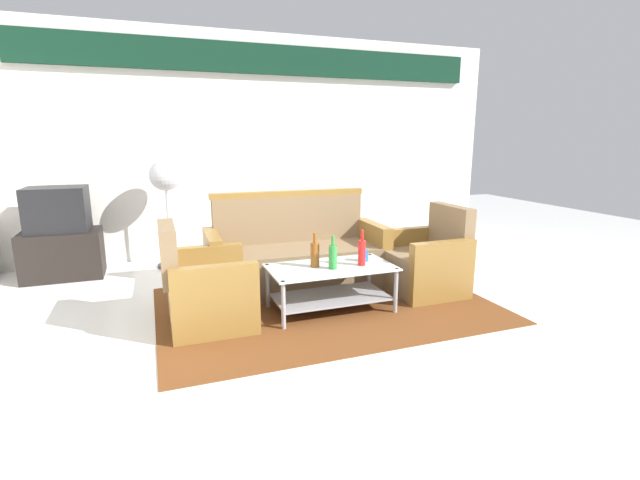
{
  "coord_description": "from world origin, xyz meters",
  "views": [
    {
      "loc": [
        -1.51,
        -3.0,
        1.53
      ],
      "look_at": [
        -0.17,
        0.63,
        0.65
      ],
      "focal_mm": 25.74,
      "sensor_mm": 36.0,
      "label": 1
    }
  ],
  "objects_px": {
    "armchair_right": "(425,264)",
    "television": "(57,209)",
    "cup": "(364,256)",
    "coffee_table": "(331,282)",
    "bottle_brown": "(315,254)",
    "bottle_green": "(333,256)",
    "armchair_left": "(206,291)",
    "tv_stand": "(63,254)",
    "pedestal_fan": "(166,182)",
    "bottle_red": "(362,252)",
    "couch": "(296,257)"
  },
  "relations": [
    {
      "from": "cup",
      "to": "pedestal_fan",
      "type": "height_order",
      "value": "pedestal_fan"
    },
    {
      "from": "armchair_right",
      "to": "coffee_table",
      "type": "relative_size",
      "value": 0.77
    },
    {
      "from": "coffee_table",
      "to": "cup",
      "type": "distance_m",
      "value": 0.4
    },
    {
      "from": "cup",
      "to": "television",
      "type": "distance_m",
      "value": 3.34
    },
    {
      "from": "bottle_brown",
      "to": "bottle_red",
      "type": "relative_size",
      "value": 0.95
    },
    {
      "from": "bottle_green",
      "to": "television",
      "type": "bearing_deg",
      "value": 139.68
    },
    {
      "from": "couch",
      "to": "bottle_brown",
      "type": "bearing_deg",
      "value": 87.43
    },
    {
      "from": "bottle_green",
      "to": "cup",
      "type": "distance_m",
      "value": 0.39
    },
    {
      "from": "armchair_left",
      "to": "bottle_red",
      "type": "distance_m",
      "value": 1.37
    },
    {
      "from": "bottle_brown",
      "to": "bottle_green",
      "type": "relative_size",
      "value": 1.04
    },
    {
      "from": "couch",
      "to": "tv_stand",
      "type": "distance_m",
      "value": 2.6
    },
    {
      "from": "bottle_green",
      "to": "bottle_red",
      "type": "xyz_separation_m",
      "value": [
        0.28,
        0.01,
        0.01
      ]
    },
    {
      "from": "bottle_brown",
      "to": "television",
      "type": "xyz_separation_m",
      "value": [
        -2.26,
        1.91,
        0.23
      ]
    },
    {
      "from": "tv_stand",
      "to": "bottle_red",
      "type": "bearing_deg",
      "value": -36.98
    },
    {
      "from": "coffee_table",
      "to": "tv_stand",
      "type": "relative_size",
      "value": 1.38
    },
    {
      "from": "armchair_left",
      "to": "bottle_brown",
      "type": "distance_m",
      "value": 0.97
    },
    {
      "from": "armchair_right",
      "to": "television",
      "type": "relative_size",
      "value": 1.39
    },
    {
      "from": "bottle_red",
      "to": "pedestal_fan",
      "type": "bearing_deg",
      "value": 126.77
    },
    {
      "from": "armchair_left",
      "to": "television",
      "type": "xyz_separation_m",
      "value": [
        -1.32,
        1.88,
        0.47
      ]
    },
    {
      "from": "armchair_right",
      "to": "bottle_red",
      "type": "relative_size",
      "value": 2.66
    },
    {
      "from": "cup",
      "to": "tv_stand",
      "type": "height_order",
      "value": "tv_stand"
    },
    {
      "from": "couch",
      "to": "pedestal_fan",
      "type": "relative_size",
      "value": 1.43
    },
    {
      "from": "armchair_right",
      "to": "cup",
      "type": "relative_size",
      "value": 8.5
    },
    {
      "from": "cup",
      "to": "coffee_table",
      "type": "bearing_deg",
      "value": -169.19
    },
    {
      "from": "bottle_brown",
      "to": "cup",
      "type": "xyz_separation_m",
      "value": [
        0.48,
        0.03,
        -0.07
      ]
    },
    {
      "from": "bottle_brown",
      "to": "bottle_green",
      "type": "distance_m",
      "value": 0.17
    },
    {
      "from": "bottle_brown",
      "to": "cup",
      "type": "relative_size",
      "value": 3.04
    },
    {
      "from": "coffee_table",
      "to": "cup",
      "type": "relative_size",
      "value": 11.0
    },
    {
      "from": "armchair_right",
      "to": "armchair_left",
      "type": "bearing_deg",
      "value": 92.1
    },
    {
      "from": "armchair_left",
      "to": "coffee_table",
      "type": "relative_size",
      "value": 0.77
    },
    {
      "from": "armchair_right",
      "to": "television",
      "type": "xyz_separation_m",
      "value": [
        -3.47,
        1.8,
        0.47
      ]
    },
    {
      "from": "couch",
      "to": "cup",
      "type": "distance_m",
      "value": 0.82
    },
    {
      "from": "tv_stand",
      "to": "cup",
      "type": "bearing_deg",
      "value": -34.47
    },
    {
      "from": "bottle_brown",
      "to": "cup",
      "type": "distance_m",
      "value": 0.49
    },
    {
      "from": "bottle_green",
      "to": "tv_stand",
      "type": "height_order",
      "value": "bottle_green"
    },
    {
      "from": "armchair_left",
      "to": "television",
      "type": "distance_m",
      "value": 2.35
    },
    {
      "from": "couch",
      "to": "coffee_table",
      "type": "bearing_deg",
      "value": 97.74
    },
    {
      "from": "bottle_red",
      "to": "television",
      "type": "bearing_deg",
      "value": 142.99
    },
    {
      "from": "coffee_table",
      "to": "bottle_brown",
      "type": "bearing_deg",
      "value": 162.79
    },
    {
      "from": "coffee_table",
      "to": "bottle_green",
      "type": "height_order",
      "value": "bottle_green"
    },
    {
      "from": "cup",
      "to": "television",
      "type": "xyz_separation_m",
      "value": [
        -2.74,
        1.89,
        0.3
      ]
    },
    {
      "from": "bottle_green",
      "to": "bottle_red",
      "type": "distance_m",
      "value": 0.28
    },
    {
      "from": "tv_stand",
      "to": "television",
      "type": "distance_m",
      "value": 0.5
    },
    {
      "from": "tv_stand",
      "to": "coffee_table",
      "type": "bearing_deg",
      "value": -39.18
    },
    {
      "from": "armchair_right",
      "to": "couch",
      "type": "bearing_deg",
      "value": 62.7
    },
    {
      "from": "television",
      "to": "bottle_green",
      "type": "bearing_deg",
      "value": 141.39
    },
    {
      "from": "pedestal_fan",
      "to": "coffee_table",
      "type": "bearing_deg",
      "value": -57.7
    },
    {
      "from": "couch",
      "to": "bottle_red",
      "type": "bearing_deg",
      "value": 115.13
    },
    {
      "from": "coffee_table",
      "to": "television",
      "type": "xyz_separation_m",
      "value": [
        -2.39,
        1.95,
        0.49
      ]
    },
    {
      "from": "armchair_left",
      "to": "armchair_right",
      "type": "bearing_deg",
      "value": 92.47
    }
  ]
}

